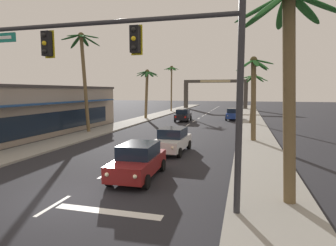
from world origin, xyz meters
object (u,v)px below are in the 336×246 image
sedan_third_in_queue (172,140)px  storefront_strip_left (24,110)px  sedan_lead_at_stop_bar (138,161)px  palm_left_second (83,63)px  sedan_oncoming_far (183,115)px  palm_left_farthest (171,78)px  traffic_signal_mast (143,60)px  palm_left_third (147,85)px  sedan_parked_nearest_kerb (233,114)px  palm_right_third (254,86)px  palm_right_second (254,84)px  palm_right_nearest (289,59)px  town_gateway_arch (215,90)px

sedan_third_in_queue → storefront_strip_left: storefront_strip_left is taller
sedan_lead_at_stop_bar → palm_left_second: (-10.64, 12.79, 6.12)m
sedan_oncoming_far → palm_left_farthest: palm_left_farthest is taller
traffic_signal_mast → palm_left_second: 20.12m
traffic_signal_mast → palm_left_farthest: (-10.86, 46.52, 1.42)m
palm_left_third → sedan_third_in_queue: bearing=-66.6°
sedan_parked_nearest_kerb → palm_right_third: palm_right_third is taller
sedan_oncoming_far → sedan_parked_nearest_kerb: same height
traffic_signal_mast → storefront_strip_left: traffic_signal_mast is taller
sedan_oncoming_far → sedan_lead_at_stop_bar: bearing=-82.8°
sedan_lead_at_stop_bar → sedan_oncoming_far: size_ratio=1.00×
palm_left_third → palm_right_second: 22.15m
palm_right_nearest → storefront_strip_left: 25.34m
sedan_parked_nearest_kerb → palm_left_farthest: bearing=133.1°
palm_right_nearest → town_gateway_arch: 57.64m
town_gateway_arch → traffic_signal_mast: bearing=-86.8°
palm_right_nearest → palm_right_second: palm_right_nearest is taller
palm_left_farthest → palm_left_second: bearing=-92.3°
sedan_third_in_queue → palm_right_third: palm_right_third is taller
traffic_signal_mast → town_gateway_arch: traffic_signal_mast is taller
sedan_third_in_queue → palm_right_nearest: 10.99m
palm_right_second → palm_right_third: (0.39, 13.49, 0.06)m
sedan_third_in_queue → palm_right_nearest: size_ratio=0.57×
sedan_lead_at_stop_bar → sedan_parked_nearest_kerb: 29.91m
traffic_signal_mast → sedan_oncoming_far: bearing=99.2°
sedan_third_in_queue → palm_right_second: size_ratio=0.64×
palm_left_third → palm_right_third: size_ratio=1.16×
traffic_signal_mast → palm_right_nearest: 5.12m
palm_left_second → storefront_strip_left: (-5.08, -2.54, -4.61)m
sedan_parked_nearest_kerb → palm_right_third: bearing=-59.6°
sedan_lead_at_stop_bar → palm_right_second: size_ratio=0.64×
traffic_signal_mast → palm_right_third: bearing=80.9°
sedan_lead_at_stop_bar → palm_left_third: size_ratio=0.60×
palm_right_third → storefront_strip_left: bearing=-145.4°
sedan_parked_nearest_kerb → storefront_strip_left: 27.29m
sedan_third_in_queue → storefront_strip_left: size_ratio=0.19×
sedan_third_in_queue → palm_right_third: size_ratio=0.70×
palm_left_second → palm_right_second: 16.43m
palm_right_nearest → storefront_strip_left: bearing=151.4°
sedan_parked_nearest_kerb → town_gateway_arch: (-5.16, 25.54, 3.57)m
sedan_lead_at_stop_bar → town_gateway_arch: size_ratio=0.30×
palm_left_third → palm_left_second: bearing=-94.9°
sedan_oncoming_far → palm_right_nearest: 29.79m
sedan_parked_nearest_kerb → palm_left_farthest: (-12.74, 13.60, 5.87)m
palm_right_second → palm_right_nearest: bearing=-86.7°
sedan_lead_at_stop_bar → palm_left_third: palm_left_third is taller
sedan_oncoming_far → palm_left_third: 7.68m
traffic_signal_mast → town_gateway_arch: (-3.28, 58.46, -0.88)m
traffic_signal_mast → sedan_parked_nearest_kerb: (1.87, 32.92, -4.45)m
palm_left_second → palm_right_nearest: size_ratio=1.27×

